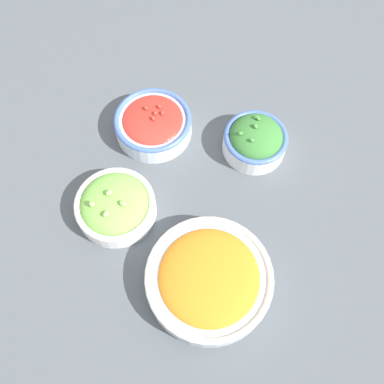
# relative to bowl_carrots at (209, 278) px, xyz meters

# --- Properties ---
(ground_plane) EXTENTS (3.00, 3.00, 0.00)m
(ground_plane) POSITION_rel_bowl_carrots_xyz_m (0.17, 0.05, -0.03)
(ground_plane) COLOR #4C5156
(bowl_carrots) EXTENTS (0.23, 0.23, 0.07)m
(bowl_carrots) POSITION_rel_bowl_carrots_xyz_m (0.00, 0.00, 0.00)
(bowl_carrots) COLOR #B2C1CC
(bowl_carrots) RESTS_ON ground_plane
(bowl_broccoli) EXTENTS (0.13, 0.13, 0.08)m
(bowl_broccoli) POSITION_rel_bowl_carrots_xyz_m (0.30, -0.07, 0.00)
(bowl_broccoli) COLOR white
(bowl_broccoli) RESTS_ON ground_plane
(bowl_cherry_tomatoes) EXTENTS (0.16, 0.16, 0.06)m
(bowl_cherry_tomatoes) POSITION_rel_bowl_carrots_xyz_m (0.32, 0.15, -0.00)
(bowl_cherry_tomatoes) COLOR silver
(bowl_cherry_tomatoes) RESTS_ON ground_plane
(bowl_lettuce) EXTENTS (0.16, 0.16, 0.07)m
(bowl_lettuce) POSITION_rel_bowl_carrots_xyz_m (0.13, 0.19, -0.00)
(bowl_lettuce) COLOR white
(bowl_lettuce) RESTS_ON ground_plane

